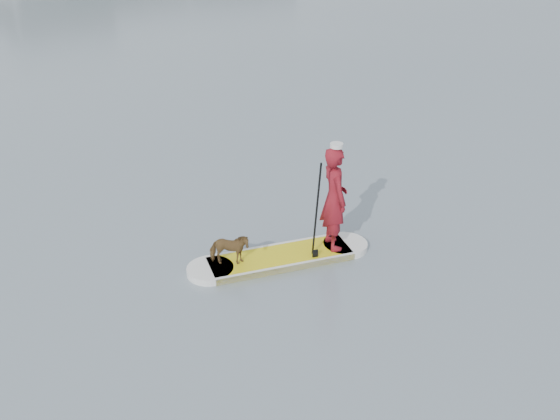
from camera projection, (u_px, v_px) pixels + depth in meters
ground at (37, 230)px, 11.91m from camera, size 140.00×140.00×0.00m
paddleboard at (280, 258)px, 10.90m from camera, size 3.19×1.54×0.12m
paddler at (334, 198)px, 10.72m from camera, size 0.65×0.80×1.88m
white_cap at (337, 145)px, 10.27m from camera, size 0.22×0.22×0.07m
dog at (229, 249)px, 10.47m from camera, size 0.73×0.66×0.58m
paddle at (316, 223)px, 10.49m from camera, size 0.12×0.29×2.00m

